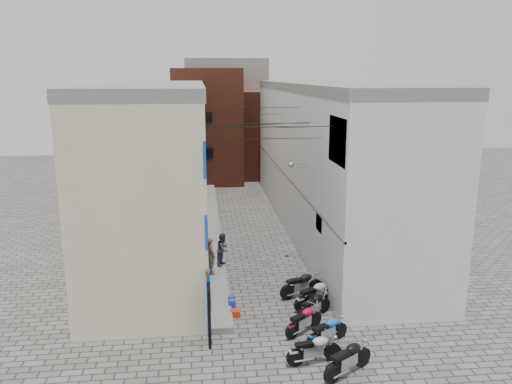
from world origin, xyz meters
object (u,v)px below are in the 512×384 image
object	(u,v)px
motorcycle_e	(314,305)
water_jug_near	(232,305)
motorcycle_g	(301,283)
motorcycle_f	(315,293)
water_jug_far	(232,301)
motorcycle_d	(304,319)
red_crate	(235,313)
motorcycle_b	(314,348)
motorcycle_c	(327,329)
person_a	(210,256)
motorcycle_a	(348,357)
person_b	(223,249)

from	to	relation	value
motorcycle_e	water_jug_near	bearing A→B (deg)	-144.45
motorcycle_g	motorcycle_f	bearing A→B (deg)	-2.04
water_jug_far	motorcycle_d	bearing A→B (deg)	-43.59
water_jug_near	red_crate	xyz separation A→B (m)	(0.09, -0.52, -0.10)
motorcycle_f	motorcycle_g	distance (m)	1.15
water_jug_near	red_crate	distance (m)	0.54
motorcycle_b	motorcycle_f	size ratio (longest dim) A/B	0.91
motorcycle_c	red_crate	distance (m)	4.00
motorcycle_d	red_crate	distance (m)	2.96
motorcycle_b	motorcycle_e	size ratio (longest dim) A/B	1.02
motorcycle_b	water_jug_far	bearing A→B (deg)	-159.53
motorcycle_f	person_a	world-z (taller)	person_a
motorcycle_a	motorcycle_f	size ratio (longest dim) A/B	0.99
person_b	water_jug_near	world-z (taller)	person_b
motorcycle_d	person_b	size ratio (longest dim) A/B	1.18
motorcycle_c	motorcycle_d	bearing A→B (deg)	-171.85
person_b	red_crate	distance (m)	5.09
motorcycle_c	motorcycle_g	world-z (taller)	motorcycle_g
person_a	water_jug_near	bearing A→B (deg)	166.64
motorcycle_e	motorcycle_f	world-z (taller)	motorcycle_f
motorcycle_a	motorcycle_e	world-z (taller)	motorcycle_a
motorcycle_c	red_crate	bearing A→B (deg)	-156.91
motorcycle_f	water_jug_near	xyz separation A→B (m)	(-3.45, 0.08, -0.38)
red_crate	motorcycle_f	bearing A→B (deg)	7.49
motorcycle_g	motorcycle_c	bearing A→B (deg)	-18.16
motorcycle_f	person_b	world-z (taller)	person_b
motorcycle_b	person_a	size ratio (longest dim) A/B	1.08
motorcycle_a	water_jug_far	world-z (taller)	motorcycle_a
motorcycle_a	motorcycle_b	distance (m)	1.21
person_a	water_jug_far	distance (m)	3.29
motorcycle_a	motorcycle_d	bearing A→B (deg)	164.88
motorcycle_a	water_jug_near	world-z (taller)	motorcycle_a
motorcycle_c	red_crate	size ratio (longest dim) A/B	4.50
motorcycle_d	red_crate	world-z (taller)	motorcycle_d
water_jug_near	water_jug_far	world-z (taller)	water_jug_far
motorcycle_b	red_crate	xyz separation A→B (m)	(-2.39, 3.62, -0.43)
motorcycle_g	motorcycle_d	bearing A→B (deg)	-29.84
motorcycle_g	motorcycle_e	bearing A→B (deg)	-16.77
motorcycle_f	person_a	xyz separation A→B (m)	(-4.25, 3.50, 0.53)
person_a	motorcycle_c	bearing A→B (deg)	-174.23
motorcycle_b	water_jug_near	world-z (taller)	motorcycle_b
person_b	water_jug_near	distance (m)	4.56
motorcycle_c	motorcycle_f	bearing A→B (deg)	146.49
motorcycle_g	person_a	world-z (taller)	person_a
motorcycle_g	water_jug_near	size ratio (longest dim) A/B	4.42
motorcycle_d	water_jug_near	bearing A→B (deg)	-165.96
motorcycle_a	water_jug_near	size ratio (longest dim) A/B	4.47
water_jug_near	water_jug_far	size ratio (longest dim) A/B	0.98
water_jug_far	motorcycle_f	bearing A→B (deg)	-7.23
motorcycle_e	water_jug_far	world-z (taller)	motorcycle_e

